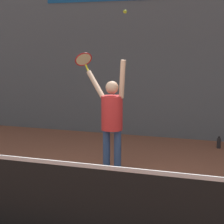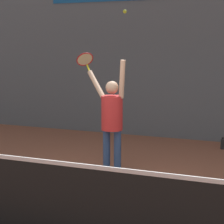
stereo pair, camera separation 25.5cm
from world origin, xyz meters
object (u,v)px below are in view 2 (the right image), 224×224
water_bottle (222,144)px  tennis_ball (125,12)px  tennis_player (112,116)px  tennis_racket (85,60)px

water_bottle → tennis_ball: bearing=-121.1°
tennis_player → tennis_ball: tennis_ball is taller
tennis_racket → tennis_ball: size_ratio=6.48×
tennis_racket → tennis_player: bearing=-34.4°
water_bottle → tennis_racket: bearing=-142.6°
tennis_ball → water_bottle: bearing=58.9°
tennis_player → tennis_racket: bearing=145.6°
tennis_ball → water_bottle: tennis_ball is taller
tennis_player → water_bottle: tennis_player is taller
tennis_racket → tennis_ball: bearing=-29.2°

